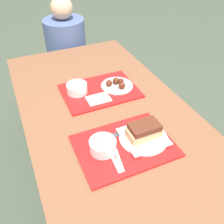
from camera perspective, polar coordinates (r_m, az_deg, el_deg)
The scene contains 14 objects.
ground_plane at distance 1.97m, azimuth -0.22°, elevation -18.63°, with size 12.00×12.00×0.00m, color #424C3D.
picnic_table at distance 1.43m, azimuth -0.28°, elevation -3.68°, with size 0.91×1.89×0.78m.
picnic_bench_far at distance 2.52m, azimuth -11.05°, elevation 7.67°, with size 0.87×0.28×0.45m.
tray_near at distance 1.21m, azimuth 2.86°, elevation -7.73°, with size 0.46×0.34×0.01m.
tray_far at distance 1.57m, azimuth -2.78°, elevation 4.84°, with size 0.46×0.34×0.01m.
bowl_coleslaw_near at distance 1.16m, azimuth -2.12°, elevation -7.59°, with size 0.13×0.13×0.06m.
brisket_sandwich_plate at distance 1.22m, azimuth 7.28°, elevation -4.90°, with size 0.24×0.24×0.09m.
plastic_fork_near at distance 1.14m, azimuth 0.30°, elevation -10.55°, with size 0.03×0.17×0.00m.
plastic_knife_near at distance 1.15m, azimuth 1.32°, elevation -10.21°, with size 0.05×0.17×0.00m.
condiment_packet at distance 1.25m, azimuth 1.01°, elevation -5.23°, with size 0.04×0.03×0.01m.
bowl_coleslaw_far at distance 1.54m, azimuth -8.01°, elevation 5.48°, with size 0.13×0.13×0.06m.
wings_plate_far at distance 1.59m, azimuth 1.13°, elevation 6.35°, with size 0.20×0.20×0.05m.
napkin_far at distance 1.48m, azimuth -3.11°, elevation 3.01°, with size 0.14×0.10×0.01m.
person_seated_across at distance 2.38m, azimuth -10.49°, elevation 15.22°, with size 0.36×0.36×0.68m.
Camera 1 is at (-0.42, -0.97, 1.66)m, focal length 40.00 mm.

